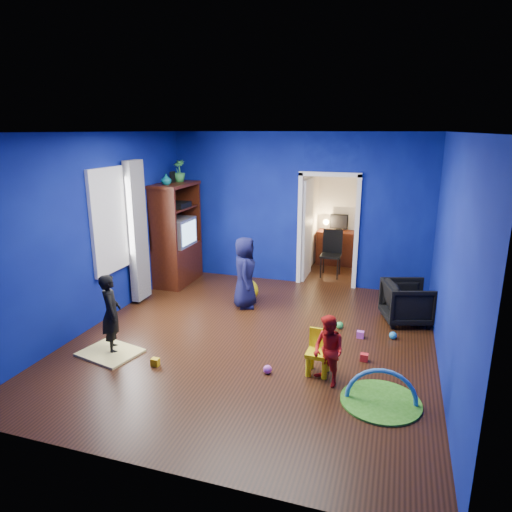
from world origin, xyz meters
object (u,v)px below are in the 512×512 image
(vase, at_px, (166,179))
(child_black, at_px, (111,313))
(armchair, at_px, (407,302))
(folding_chair, at_px, (331,255))
(tv_armoire, at_px, (177,234))
(play_mat, at_px, (381,401))
(crt_tv, at_px, (178,232))
(study_desk, at_px, (337,248))
(child_navy, at_px, (245,273))
(kid_chair, at_px, (318,355))
(toddler_red, at_px, (328,351))
(hopper_ball, at_px, (247,290))

(vase, bearing_deg, child_black, -79.26)
(armchair, relative_size, folding_chair, 0.78)
(folding_chair, bearing_deg, child_black, -119.03)
(tv_armoire, height_order, play_mat, tv_armoire)
(crt_tv, xyz_separation_m, folding_chair, (2.78, 1.27, -0.56))
(armchair, height_order, study_desk, study_desk)
(child_navy, xyz_separation_m, study_desk, (1.13, 3.08, -0.24))
(child_black, distance_m, child_navy, 2.39)
(child_navy, height_order, tv_armoire, tv_armoire)
(child_navy, xyz_separation_m, play_mat, (2.37, -2.25, -0.60))
(child_navy, bearing_deg, tv_armoire, 47.43)
(child_black, xyz_separation_m, kid_chair, (2.77, 0.24, -0.30))
(toddler_red, bearing_deg, crt_tv, 178.50)
(study_desk, bearing_deg, folding_chair, -90.00)
(toddler_red, relative_size, hopper_ball, 2.12)
(child_navy, distance_m, hopper_ball, 0.48)
(toddler_red, xyz_separation_m, vase, (-3.42, 2.57, 1.63))
(kid_chair, bearing_deg, tv_armoire, 143.57)
(toddler_red, relative_size, folding_chair, 0.93)
(child_black, distance_m, hopper_ball, 2.61)
(study_desk, xyz_separation_m, folding_chair, (0.00, -0.96, 0.09))
(toddler_red, xyz_separation_m, tv_armoire, (-3.42, 2.87, 0.55))
(kid_chair, bearing_deg, armchair, 65.04)
(crt_tv, height_order, hopper_ball, crt_tv)
(hopper_ball, bearing_deg, vase, 169.89)
(hopper_ball, bearing_deg, crt_tv, 159.66)
(kid_chair, relative_size, play_mat, 0.56)
(tv_armoire, bearing_deg, child_navy, -26.52)
(child_navy, relative_size, hopper_ball, 3.02)
(vase, bearing_deg, crt_tv, 82.41)
(hopper_ball, distance_m, play_mat, 3.48)
(hopper_ball, relative_size, study_desk, 0.46)
(vase, bearing_deg, toddler_red, -36.97)
(tv_armoire, distance_m, crt_tv, 0.06)
(child_black, xyz_separation_m, folding_chair, (2.32, 4.19, -0.09))
(child_navy, height_order, folding_chair, child_navy)
(child_navy, height_order, vase, vase)
(kid_chair, bearing_deg, play_mat, -24.96)
(kid_chair, bearing_deg, toddler_red, -50.28)
(child_black, height_order, hopper_ball, child_black)
(child_navy, bearing_deg, toddler_red, -155.60)
(kid_chair, bearing_deg, crt_tv, 143.23)
(armchair, height_order, tv_armoire, tv_armoire)
(vase, relative_size, kid_chair, 0.40)
(armchair, xyz_separation_m, folding_chair, (-1.50, 1.96, 0.13))
(child_black, relative_size, study_desk, 1.24)
(toddler_red, distance_m, vase, 4.58)
(crt_tv, bearing_deg, armchair, -9.09)
(child_black, bearing_deg, child_navy, -66.04)
(armchair, relative_size, crt_tv, 1.03)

